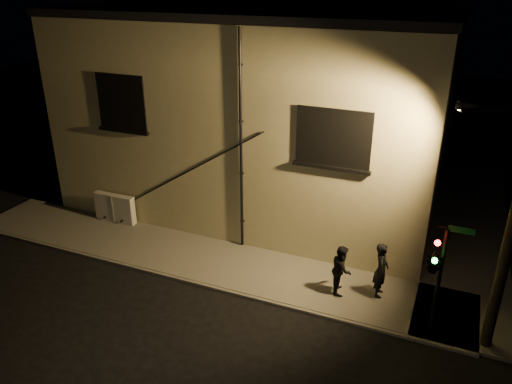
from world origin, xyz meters
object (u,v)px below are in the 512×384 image
at_px(pedestrian_b, 342,269).
at_px(streetlamp_pole, 508,227).
at_px(pedestrian_a, 381,270).
at_px(traffic_signal, 434,262).
at_px(utility_cabinet, 115,208).

bearing_deg(pedestrian_b, streetlamp_pole, -114.11).
relative_size(pedestrian_a, streetlamp_pole, 0.26).
height_order(traffic_signal, streetlamp_pole, streetlamp_pole).
distance_m(pedestrian_b, traffic_signal, 3.37).
distance_m(utility_cabinet, pedestrian_b, 10.40).
bearing_deg(pedestrian_b, pedestrian_a, -89.32).
xyz_separation_m(pedestrian_a, pedestrian_b, (-1.24, -0.30, -0.10)).
height_order(pedestrian_b, traffic_signal, traffic_signal).
distance_m(utility_cabinet, streetlamp_pole, 15.30).
bearing_deg(pedestrian_a, traffic_signal, -133.99).
relative_size(traffic_signal, streetlamp_pole, 0.48).
xyz_separation_m(utility_cabinet, pedestrian_a, (11.56, -1.00, 0.34)).
height_order(pedestrian_b, streetlamp_pole, streetlamp_pole).
height_order(utility_cabinet, traffic_signal, traffic_signal).
bearing_deg(streetlamp_pole, pedestrian_a, 160.04).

